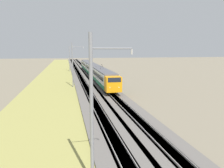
% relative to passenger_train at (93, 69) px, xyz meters
% --- Properties ---
extents(ballast_main, '(240.00, 4.40, 0.30)m').
position_rel_passenger_train_xyz_m(ballast_main, '(-7.79, 3.91, -2.16)').
color(ballast_main, '#605B56').
rests_on(ballast_main, ground).
extents(ballast_adjacent, '(240.00, 4.40, 0.30)m').
position_rel_passenger_train_xyz_m(ballast_adjacent, '(-7.79, -0.00, -2.16)').
color(ballast_adjacent, '#605B56').
rests_on(ballast_adjacent, ground).
extents(track_main, '(240.00, 1.57, 0.45)m').
position_rel_passenger_train_xyz_m(track_main, '(-7.79, 3.91, -2.15)').
color(track_main, '#4C4238').
rests_on(track_main, ground).
extents(track_adjacent, '(240.00, 1.57, 0.45)m').
position_rel_passenger_train_xyz_m(track_adjacent, '(-7.79, -0.00, -2.15)').
color(track_adjacent, '#4C4238').
rests_on(track_adjacent, ground).
extents(grass_verge, '(240.00, 12.23, 0.12)m').
position_rel_passenger_train_xyz_m(grass_verge, '(-7.79, 10.49, -2.25)').
color(grass_verge, '#99934C').
rests_on(grass_verge, ground).
extents(passenger_train, '(58.60, 2.84, 4.95)m').
position_rel_passenger_train_xyz_m(passenger_train, '(0.00, 0.00, 0.00)').
color(passenger_train, orange).
rests_on(passenger_train, ground).
extents(catenary_mast_near, '(0.22, 2.56, 9.24)m').
position_rel_passenger_train_xyz_m(catenary_mast_near, '(-52.66, 6.46, 2.45)').
color(catenary_mast_near, slate).
rests_on(catenary_mast_near, ground).
extents(catenary_mast_mid, '(0.22, 2.56, 9.74)m').
position_rel_passenger_train_xyz_m(catenary_mast_mid, '(-17.26, 6.46, 2.71)').
color(catenary_mast_mid, slate).
rests_on(catenary_mast_mid, ground).
extents(catenary_mast_far, '(0.22, 2.56, 9.48)m').
position_rel_passenger_train_xyz_m(catenary_mast_far, '(18.14, 6.46, 2.57)').
color(catenary_mast_far, slate).
rests_on(catenary_mast_far, ground).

